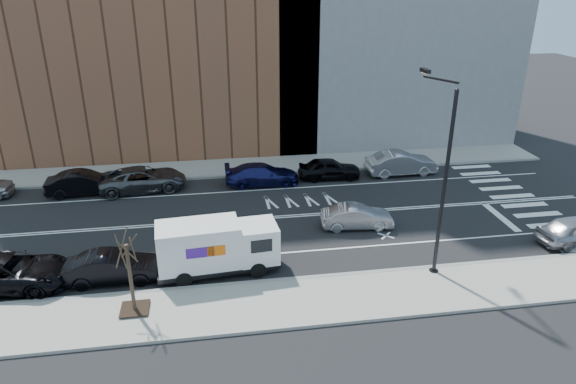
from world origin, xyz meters
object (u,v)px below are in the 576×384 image
object	(u,v)px
fedex_van	(217,246)
far_parked_b	(84,183)
driving_sedan	(357,217)
near_parked_front	(576,230)

from	to	relation	value
fedex_van	far_parked_b	distance (m)	13.92
driving_sedan	near_parked_front	xyz separation A→B (m)	(11.19, -3.58, 0.07)
far_parked_b	near_parked_front	size ratio (longest dim) A/B	1.08
far_parked_b	near_parked_front	bearing A→B (deg)	-115.99
fedex_van	driving_sedan	bearing A→B (deg)	19.34
far_parked_b	near_parked_front	xyz separation A→B (m)	(27.62, -11.08, -0.03)
far_parked_b	driving_sedan	size ratio (longest dim) A/B	1.16
far_parked_b	fedex_van	bearing A→B (deg)	-146.92
near_parked_front	far_parked_b	bearing A→B (deg)	60.59
fedex_van	driving_sedan	size ratio (longest dim) A/B	1.47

